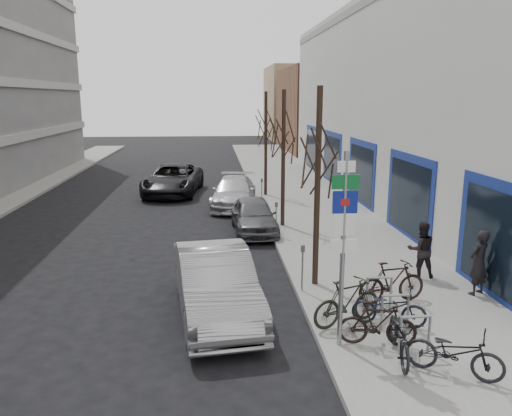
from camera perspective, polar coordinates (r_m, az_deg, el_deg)
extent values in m
plane|color=black|center=(10.72, -3.64, -16.52)|extent=(120.00, 120.00, 0.00)
cube|color=slate|center=(20.57, 8.29, -2.03)|extent=(5.00, 70.00, 0.15)
cube|color=brown|center=(51.11, 10.14, 11.00)|extent=(12.00, 14.00, 8.00)
cube|color=#937A5B|center=(65.81, 7.16, 11.83)|extent=(13.00, 12.00, 9.00)
cylinder|color=gray|center=(10.20, 9.86, -5.37)|extent=(0.10, 0.10, 4.20)
cube|color=white|center=(9.77, 10.30, 4.68)|extent=(0.35, 0.03, 0.22)
cube|color=#0C5926|center=(9.82, 10.23, 2.94)|extent=(0.55, 0.03, 0.28)
cube|color=navy|center=(9.89, 10.14, 0.66)|extent=(0.50, 0.03, 0.45)
cube|color=maroon|center=(9.88, 10.16, 0.65)|extent=(0.18, 0.02, 0.14)
cube|color=white|center=(9.99, 10.05, -1.87)|extent=(0.45, 0.03, 0.45)
cube|color=white|center=(10.11, 9.95, -4.34)|extent=(0.55, 0.03, 0.28)
cylinder|color=gray|center=(10.67, 16.14, -13.86)|extent=(0.06, 0.06, 0.80)
cylinder|color=gray|center=(10.89, 19.17, -13.51)|extent=(0.06, 0.06, 0.80)
cylinder|color=gray|center=(10.61, 17.82, -11.74)|extent=(0.60, 0.06, 0.06)
cylinder|color=gray|center=(11.60, 14.18, -11.52)|extent=(0.06, 0.06, 0.80)
cylinder|color=gray|center=(11.80, 16.99, -11.27)|extent=(0.06, 0.06, 0.80)
cylinder|color=gray|center=(11.54, 15.71, -9.58)|extent=(0.60, 0.06, 0.06)
cylinder|color=gray|center=(12.55, 12.54, -9.53)|extent=(0.06, 0.06, 0.80)
cylinder|color=gray|center=(12.74, 15.15, -9.34)|extent=(0.06, 0.06, 0.80)
cylinder|color=gray|center=(12.50, 13.95, -7.73)|extent=(0.60, 0.06, 0.06)
cylinder|color=black|center=(13.39, 7.02, 1.89)|extent=(0.16, 0.16, 5.50)
cylinder|color=black|center=(19.72, 3.13, 5.37)|extent=(0.16, 0.16, 5.50)
cylinder|color=black|center=(26.13, 1.12, 7.15)|extent=(0.16, 0.16, 5.50)
cylinder|color=gray|center=(13.37, 5.32, -7.20)|extent=(0.05, 0.05, 1.10)
cube|color=#3F3F44|center=(13.17, 5.38, -4.62)|extent=(0.10, 0.08, 0.18)
cylinder|color=gray|center=(18.57, 2.32, -1.50)|extent=(0.05, 0.05, 1.10)
cube|color=#3F3F44|center=(18.43, 2.34, 0.40)|extent=(0.10, 0.08, 0.18)
cylinder|color=gray|center=(23.91, 0.66, 1.68)|extent=(0.05, 0.05, 1.10)
cube|color=#3F3F44|center=(23.80, 0.67, 3.17)|extent=(0.10, 0.08, 0.18)
imported|color=black|center=(10.49, 16.15, -13.43)|extent=(0.83, 1.85, 1.09)
imported|color=black|center=(10.86, 13.72, -12.67)|extent=(1.69, 0.82, 0.99)
imported|color=black|center=(11.78, 14.98, -10.61)|extent=(1.73, 1.03, 1.01)
imported|color=black|center=(11.61, 10.38, -10.46)|extent=(1.90, 1.21, 1.11)
imported|color=black|center=(10.21, 21.77, -14.67)|extent=(1.77, 1.37, 1.07)
imported|color=black|center=(13.03, 15.26, -8.12)|extent=(1.90, 0.86, 1.11)
imported|color=#949499|center=(12.21, -4.65, -8.59)|extent=(2.33, 5.10, 1.62)
imported|color=#535459|center=(19.51, -0.25, -0.85)|extent=(1.74, 4.07, 1.37)
imported|color=#B8B8BE|center=(24.16, -2.53, 1.81)|extent=(2.59, 5.10, 1.42)
imported|color=black|center=(27.78, -9.44, 3.27)|extent=(3.37, 6.12, 1.62)
imported|color=black|center=(14.23, 24.10, -5.71)|extent=(0.75, 0.67, 1.73)
imported|color=black|center=(15.01, 18.36, -4.49)|extent=(0.64, 0.46, 1.65)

